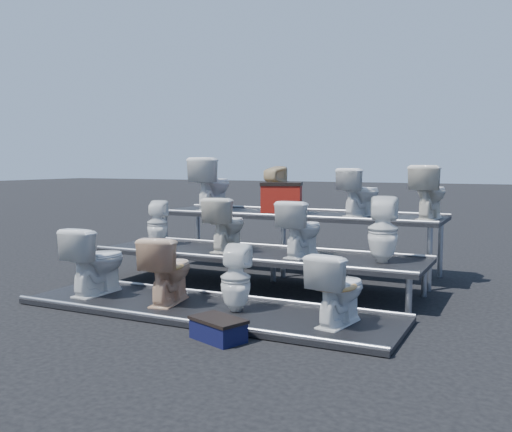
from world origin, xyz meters
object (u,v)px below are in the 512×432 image
at_px(toilet_0, 96,260).
at_px(step_stool, 218,331).
at_px(toilet_3, 338,288).
at_px(toilet_11, 429,192).
at_px(toilet_2, 236,278).
at_px(toilet_9, 273,189).
at_px(toilet_6, 301,228).
at_px(toilet_7, 383,230).
at_px(toilet_10, 360,192).
at_px(red_crate, 282,199).
at_px(toilet_5, 226,224).
at_px(toilet_1, 168,269).
at_px(toilet_8, 212,184).
at_px(toilet_4, 157,223).

xyz_separation_m(toilet_0, step_stool, (2.08, -0.77, -0.37)).
height_order(toilet_3, toilet_11, toilet_11).
relative_size(toilet_2, step_stool, 1.43).
bearing_deg(toilet_9, toilet_6, 139.77).
bearing_deg(toilet_0, toilet_7, -155.92).
relative_size(toilet_10, red_crate, 1.18).
height_order(toilet_2, toilet_11, toilet_11).
bearing_deg(toilet_2, toilet_6, -113.26).
bearing_deg(toilet_10, toilet_5, 65.06).
bearing_deg(toilet_10, toilet_1, 83.63).
xyz_separation_m(toilet_3, step_stool, (-0.88, -0.77, -0.32)).
relative_size(toilet_8, toilet_10, 1.23).
bearing_deg(toilet_0, red_crate, -115.84).
xyz_separation_m(toilet_11, step_stool, (-1.29, -3.37, -1.13)).
height_order(toilet_6, toilet_8, toilet_8).
distance_m(toilet_0, toilet_4, 1.34).
xyz_separation_m(toilet_0, toilet_5, (1.03, 1.30, 0.35)).
relative_size(toilet_3, step_stool, 1.44).
distance_m(toilet_4, toilet_10, 2.85).
height_order(toilet_1, toilet_9, toilet_9).
height_order(toilet_6, step_stool, toilet_6).
xyz_separation_m(toilet_2, toilet_4, (-1.91, 1.30, 0.36)).
height_order(toilet_6, toilet_11, toilet_11).
bearing_deg(step_stool, toilet_4, 156.88).
height_order(toilet_2, toilet_3, toilet_3).
relative_size(toilet_1, toilet_8, 0.91).
bearing_deg(toilet_10, toilet_2, 99.63).
xyz_separation_m(toilet_2, red_crate, (-0.57, 2.53, 0.66)).
xyz_separation_m(toilet_6, toilet_9, (-0.96, 1.30, 0.40)).
xyz_separation_m(toilet_1, toilet_7, (2.05, 1.30, 0.41)).
height_order(toilet_4, toilet_7, toilet_7).
bearing_deg(toilet_10, red_crate, 25.91).
height_order(toilet_6, toilet_7, toilet_7).
bearing_deg(toilet_3, toilet_11, -88.62).
bearing_deg(toilet_2, toilet_4, -47.94).
xyz_separation_m(toilet_0, toilet_10, (2.44, 2.60, 0.74)).
bearing_deg(toilet_1, toilet_3, 170.46).
bearing_deg(red_crate, toilet_9, 140.17).
relative_size(toilet_3, toilet_7, 0.92).
distance_m(toilet_10, toilet_11, 0.92).
bearing_deg(toilet_2, step_stool, 92.68).
bearing_deg(toilet_7, toilet_0, 14.71).
bearing_deg(toilet_3, toilet_2, 10.36).
xyz_separation_m(toilet_4, step_stool, (2.13, -2.07, -0.68)).
relative_size(toilet_2, toilet_11, 0.98).
height_order(toilet_5, toilet_8, toilet_8).
distance_m(toilet_4, toilet_11, 3.69).
relative_size(toilet_0, step_stool, 1.63).
bearing_deg(toilet_7, toilet_8, -31.64).
xyz_separation_m(toilet_0, red_crate, (1.29, 2.53, 0.61)).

